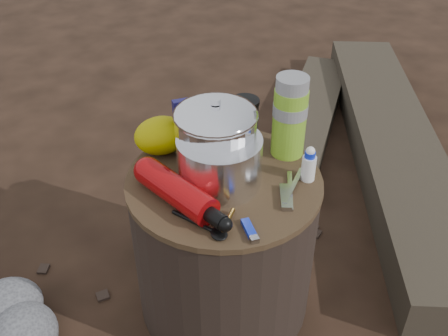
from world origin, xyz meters
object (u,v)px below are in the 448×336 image
object	(u,v)px
log_main	(393,145)
travel_mug	(245,118)
camping_pot	(216,139)
fuel_bottle	(177,191)
thermos	(290,117)
stump	(224,244)

from	to	relation	value
log_main	travel_mug	xyz separation A→B (m)	(-0.76, -0.26, 0.43)
travel_mug	camping_pot	bearing A→B (deg)	-134.92
fuel_bottle	thermos	size ratio (longest dim) A/B	1.33
stump	log_main	distance (m)	0.99
stump	log_main	xyz separation A→B (m)	(0.88, 0.43, -0.15)
fuel_bottle	travel_mug	distance (m)	0.33
log_main	stump	bearing A→B (deg)	-130.65
thermos	travel_mug	xyz separation A→B (m)	(-0.07, 0.11, -0.05)
thermos	travel_mug	distance (m)	0.15
stump	log_main	bearing A→B (deg)	25.88
stump	thermos	world-z (taller)	thermos
log_main	thermos	bearing A→B (deg)	-127.77
stump	fuel_bottle	xyz separation A→B (m)	(-0.13, -0.05, 0.26)
stump	travel_mug	bearing A→B (deg)	53.65
stump	camping_pot	bearing A→B (deg)	101.61
stump	fuel_bottle	size ratio (longest dim) A/B	1.69
fuel_bottle	travel_mug	xyz separation A→B (m)	(0.25, 0.21, 0.02)
log_main	camping_pot	distance (m)	1.08
log_main	travel_mug	bearing A→B (deg)	-137.52
camping_pot	fuel_bottle	xyz separation A→B (m)	(-0.13, -0.08, -0.06)
fuel_bottle	stump	bearing A→B (deg)	-4.65
camping_pot	thermos	distance (m)	0.20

